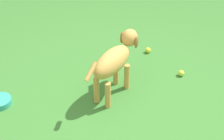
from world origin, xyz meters
TOP-DOWN VIEW (x-y plane):
  - ground at (0.00, 0.00)m, footprint 14.00×14.00m
  - dog at (-0.24, -0.24)m, footprint 0.87×0.27m
  - tennis_ball_0 at (-1.07, -0.20)m, footprint 0.07×0.07m
  - tennis_ball_1 at (-0.80, 0.29)m, footprint 0.07×0.07m
  - water_bowl at (0.43, -1.15)m, footprint 0.22×0.22m

SIDE VIEW (x-z plane):
  - ground at x=0.00m, z-range 0.00..0.00m
  - water_bowl at x=0.43m, z-range 0.00..0.06m
  - tennis_ball_0 at x=-1.07m, z-range 0.00..0.07m
  - tennis_ball_1 at x=-0.80m, z-range 0.00..0.07m
  - dog at x=-0.24m, z-range 0.10..0.69m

